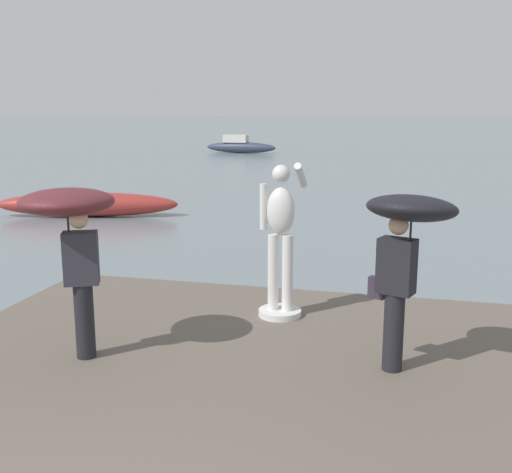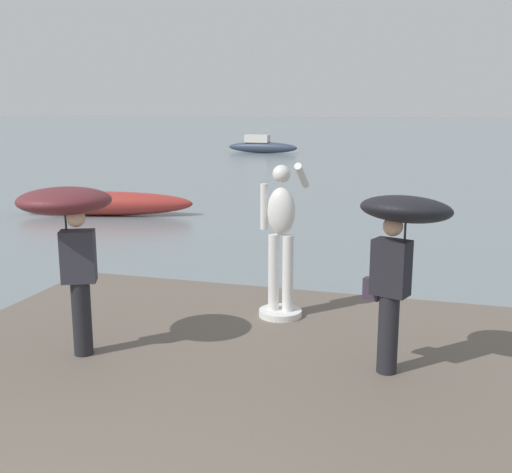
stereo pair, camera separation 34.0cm
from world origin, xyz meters
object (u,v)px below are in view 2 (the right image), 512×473
(statue_white_figure, at_px, (281,243))
(onlooker_right, at_px, (401,235))
(boat_near, at_px, (104,203))
(onlooker_left, at_px, (68,220))
(boat_mid, at_px, (262,146))

(statue_white_figure, relative_size, onlooker_right, 1.06)
(statue_white_figure, distance_m, boat_near, 11.69)
(boat_near, bearing_deg, statue_white_figure, -48.16)
(onlooker_right, height_order, boat_near, onlooker_right)
(statue_white_figure, distance_m, onlooker_right, 2.28)
(onlooker_right, bearing_deg, onlooker_left, -172.20)
(statue_white_figure, height_order, boat_near, statue_white_figure)
(onlooker_left, xyz_separation_m, boat_near, (-5.78, 10.65, -1.63))
(statue_white_figure, bearing_deg, boat_mid, 106.25)
(boat_near, bearing_deg, onlooker_right, -47.15)
(onlooker_left, relative_size, onlooker_right, 0.98)
(boat_near, xyz_separation_m, boat_mid, (-2.66, 27.09, 0.13))
(statue_white_figure, xyz_separation_m, boat_near, (-7.76, 8.67, -1.06))
(boat_near, bearing_deg, onlooker_left, -61.50)
(statue_white_figure, bearing_deg, onlooker_right, -41.90)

